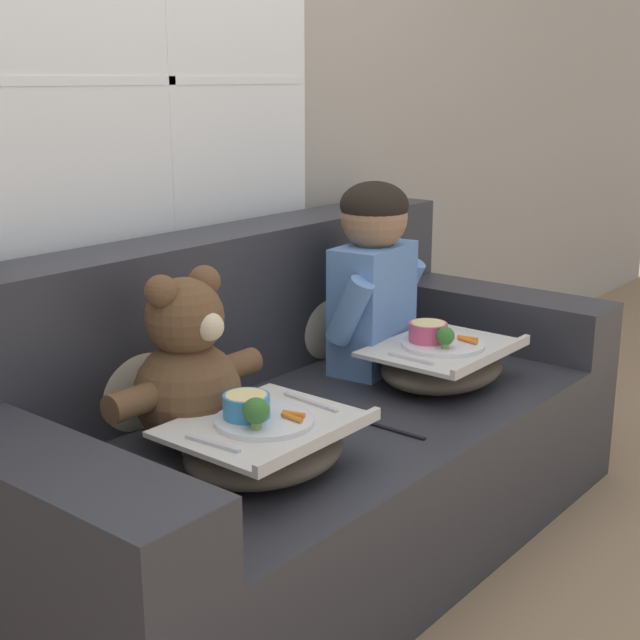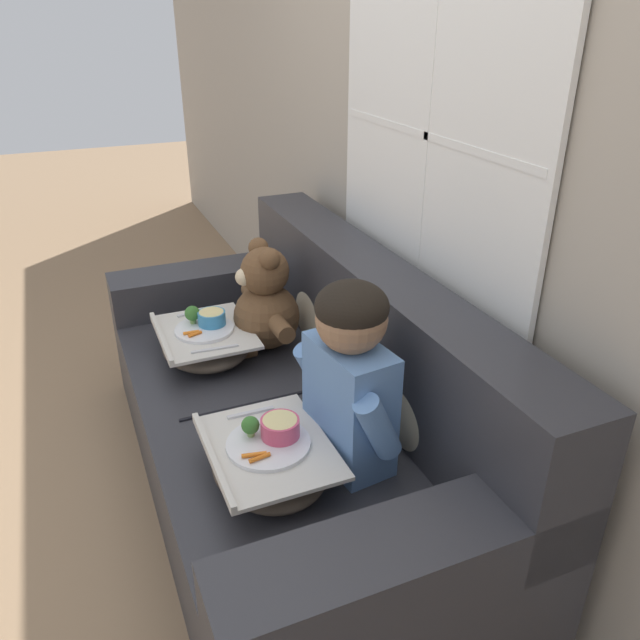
% 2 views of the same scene
% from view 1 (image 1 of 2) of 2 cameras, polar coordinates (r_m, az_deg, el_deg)
% --- Properties ---
extents(ground_plane, '(14.00, 14.00, 0.00)m').
position_cam_1_polar(ground_plane, '(2.58, -0.44, -14.14)').
color(ground_plane, '#8E7051').
extents(wall_back_with_window, '(8.00, 0.08, 2.60)m').
position_cam_1_polar(wall_back_with_window, '(2.64, -10.27, 15.73)').
color(wall_back_with_window, '#A89E8E').
rests_on(wall_back_with_window, ground_plane).
extents(couch, '(1.94, 0.93, 0.84)m').
position_cam_1_polar(couch, '(2.48, -1.65, -7.53)').
color(couch, '#2D2D33').
rests_on(couch, ground_plane).
extents(throw_pillow_behind_child, '(0.33, 0.16, 0.34)m').
position_cam_1_polar(throw_pillow_behind_child, '(2.81, -0.09, 0.82)').
color(throw_pillow_behind_child, '#C1B293').
rests_on(throw_pillow_behind_child, couch).
extents(throw_pillow_behind_teddy, '(0.34, 0.16, 0.35)m').
position_cam_1_polar(throw_pillow_behind_teddy, '(2.30, -12.04, -2.84)').
color(throw_pillow_behind_teddy, '#C1B293').
rests_on(throw_pillow_behind_teddy, couch).
extents(child_figure, '(0.41, 0.21, 0.57)m').
position_cam_1_polar(child_figure, '(2.65, 3.45, 3.35)').
color(child_figure, '#5B84BC').
rests_on(child_figure, couch).
extents(teddy_bear, '(0.46, 0.32, 0.43)m').
position_cam_1_polar(teddy_bear, '(2.13, -8.41, -3.35)').
color(teddy_bear, brown).
rests_on(teddy_bear, couch).
extents(lap_tray_child, '(0.42, 0.33, 0.19)m').
position_cam_1_polar(lap_tray_child, '(2.58, 7.80, -2.73)').
color(lap_tray_child, '#473D33').
rests_on(lap_tray_child, child_figure).
extents(lap_tray_teddy, '(0.41, 0.34, 0.20)m').
position_cam_1_polar(lap_tray_teddy, '(2.01, -3.58, -7.92)').
color(lap_tray_teddy, '#473D33').
rests_on(lap_tray_teddy, teddy_bear).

